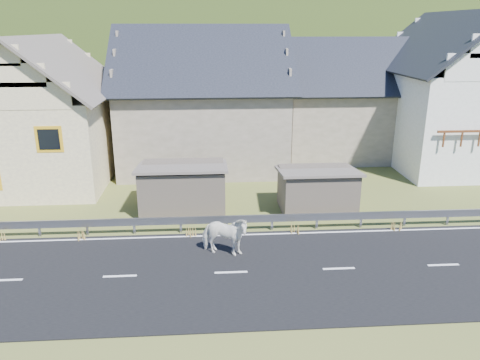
{
  "coord_description": "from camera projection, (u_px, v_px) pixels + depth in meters",
  "views": [
    {
      "loc": [
        -0.72,
        -15.13,
        8.54
      ],
      "look_at": [
        0.6,
        3.88,
        2.31
      ],
      "focal_mm": 35.0,
      "sensor_mm": 36.0,
      "label": 1
    }
  ],
  "objects": [
    {
      "name": "horse",
      "position": [
        224.0,
        235.0,
        18.12
      ],
      "size": [
        1.47,
        2.13,
        1.64
      ],
      "primitive_type": "imported",
      "rotation": [
        0.0,
        0.0,
        1.24
      ],
      "color": "white",
      "rests_on": "road"
    },
    {
      "name": "lane_markings",
      "position": [
        231.0,
        272.0,
        17.04
      ],
      "size": [
        60.0,
        6.6,
        0.01
      ],
      "primitive_type": "cube",
      "color": "silver",
      "rests_on": "road"
    },
    {
      "name": "mountain",
      "position": [
        221.0,
        99.0,
        194.26
      ],
      "size": [
        440.0,
        280.0,
        260.0
      ],
      "primitive_type": "ellipsoid",
      "color": "#263414",
      "rests_on": "ground"
    },
    {
      "name": "shed_right",
      "position": [
        317.0,
        190.0,
        22.73
      ],
      "size": [
        3.8,
        2.9,
        2.2
      ],
      "primitive_type": "cube",
      "color": "brown",
      "rests_on": "ground"
    },
    {
      "name": "house_white",
      "position": [
        454.0,
        85.0,
        29.74
      ],
      "size": [
        8.8,
        10.8,
        9.7
      ],
      "color": "white",
      "rests_on": "ground"
    },
    {
      "name": "guardrail",
      "position": [
        227.0,
        220.0,
        20.37
      ],
      "size": [
        28.1,
        0.09,
        0.75
      ],
      "color": "#93969B",
      "rests_on": "ground"
    },
    {
      "name": "road",
      "position": [
        231.0,
        273.0,
        17.05
      ],
      "size": [
        60.0,
        7.0,
        0.04
      ],
      "primitive_type": "cube",
      "color": "black",
      "rests_on": "ground"
    },
    {
      "name": "shed_left",
      "position": [
        183.0,
        188.0,
        22.74
      ],
      "size": [
        4.3,
        3.3,
        2.4
      ],
      "primitive_type": "cube",
      "color": "brown",
      "rests_on": "ground"
    },
    {
      "name": "house_stone_a",
      "position": [
        203.0,
        92.0,
        29.77
      ],
      "size": [
        10.8,
        9.8,
        8.9
      ],
      "color": "#9F917E",
      "rests_on": "ground"
    },
    {
      "name": "house_cream",
      "position": [
        43.0,
        105.0,
        26.41
      ],
      "size": [
        7.8,
        9.8,
        8.3
      ],
      "color": "#FFEEB2",
      "rests_on": "ground"
    },
    {
      "name": "ground",
      "position": [
        231.0,
        273.0,
        17.05
      ],
      "size": [
        160.0,
        160.0,
        0.0
      ],
      "primitive_type": "plane",
      "color": "#435121",
      "rests_on": "ground"
    },
    {
      "name": "house_stone_b",
      "position": [
        347.0,
        92.0,
        32.45
      ],
      "size": [
        9.8,
        8.8,
        8.1
      ],
      "color": "#9F917E",
      "rests_on": "ground"
    }
  ]
}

